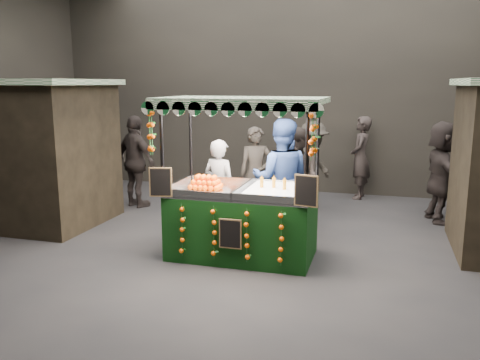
# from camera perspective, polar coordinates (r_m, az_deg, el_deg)

# --- Properties ---
(ground) EXTENTS (12.00, 12.00, 0.00)m
(ground) POSITION_cam_1_polar(r_m,az_deg,el_deg) (7.25, 0.14, -9.36)
(ground) COLOR black
(ground) RESTS_ON ground
(market_hall) EXTENTS (12.10, 10.10, 5.05)m
(market_hall) POSITION_cam_1_polar(r_m,az_deg,el_deg) (6.84, 0.16, 18.22)
(market_hall) COLOR black
(market_hall) RESTS_ON ground
(neighbour_stall_left) EXTENTS (3.00, 2.20, 2.60)m
(neighbour_stall_left) POSITION_cam_1_polar(r_m,az_deg,el_deg) (9.87, -23.50, 3.05)
(neighbour_stall_left) COLOR black
(neighbour_stall_left) RESTS_ON ground
(juice_stall) EXTENTS (2.41, 1.42, 2.34)m
(juice_stall) POSITION_cam_1_polar(r_m,az_deg,el_deg) (7.24, 0.28, -3.38)
(juice_stall) COLOR black
(juice_stall) RESTS_ON ground
(vendor_grey) EXTENTS (0.68, 0.53, 1.63)m
(vendor_grey) POSITION_cam_1_polar(r_m,az_deg,el_deg) (8.25, -2.36, -0.93)
(vendor_grey) COLOR gray
(vendor_grey) RESTS_ON ground
(vendor_blue) EXTENTS (1.05, 0.87, 1.97)m
(vendor_blue) POSITION_cam_1_polar(r_m,az_deg,el_deg) (8.13, 4.74, 0.09)
(vendor_blue) COLOR navy
(vendor_blue) RESTS_ON ground
(shopper_0) EXTENTS (0.75, 0.64, 1.75)m
(shopper_0) POSITION_cam_1_polar(r_m,az_deg,el_deg) (9.20, 1.88, 0.70)
(shopper_0) COLOR #2E2925
(shopper_0) RESTS_ON ground
(shopper_1) EXTENTS (1.10, 1.03, 1.80)m
(shopper_1) POSITION_cam_1_polar(r_m,az_deg,el_deg) (8.60, 6.54, 0.07)
(shopper_1) COLOR #292422
(shopper_1) RESTS_ON ground
(shopper_2) EXTENTS (1.20, 0.89, 1.89)m
(shopper_2) POSITION_cam_1_polar(r_m,az_deg,el_deg) (10.40, -11.88, 2.08)
(shopper_2) COLOR black
(shopper_2) RESTS_ON ground
(shopper_3) EXTENTS (1.06, 1.32, 1.78)m
(shopper_3) POSITION_cam_1_polar(r_m,az_deg,el_deg) (10.12, 8.30, 1.65)
(shopper_3) COLOR #2E2A25
(shopper_3) RESTS_ON ground
(shopper_4) EXTENTS (0.95, 0.85, 1.63)m
(shopper_4) POSITION_cam_1_polar(r_m,az_deg,el_deg) (12.46, -14.83, 2.80)
(shopper_4) COLOR #2E2925
(shopper_4) RESTS_ON ground
(shopper_5) EXTENTS (0.91, 1.81, 1.87)m
(shopper_5) POSITION_cam_1_polar(r_m,az_deg,el_deg) (9.80, 22.19, 0.87)
(shopper_5) COLOR #2A2322
(shopper_5) RESTS_ON ground
(shopper_6) EXTENTS (0.47, 0.68, 1.82)m
(shopper_6) POSITION_cam_1_polar(r_m,az_deg,el_deg) (11.26, 13.69, 2.50)
(shopper_6) COLOR #2C2524
(shopper_6) RESTS_ON ground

